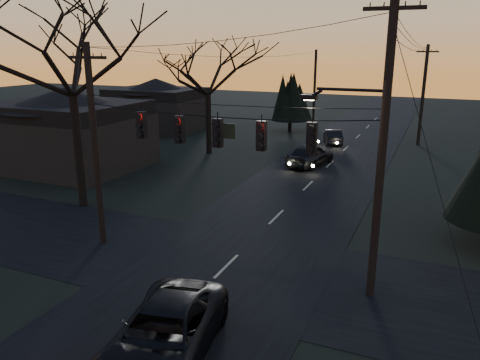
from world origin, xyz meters
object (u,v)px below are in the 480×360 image
at_px(bare_tree_left, 68,48).
at_px(suv_near, 164,334).
at_px(sedan_oncoming_b, 333,137).
at_px(utility_pole_far_r, 418,145).
at_px(sedan_oncoming_a, 310,155).
at_px(utility_pole_left, 103,242).
at_px(utility_pole_far_l, 313,123).
at_px(utility_pole_right, 370,295).

distance_m(bare_tree_left, suv_near, 16.23).
bearing_deg(bare_tree_left, suv_near, -40.18).
relative_size(bare_tree_left, sedan_oncoming_b, 3.04).
xyz_separation_m(utility_pole_far_r, sedan_oncoming_a, (-6.73, -11.03, 0.80)).
xyz_separation_m(utility_pole_left, utility_pole_far_l, (0.00, 36.00, 0.00)).
height_order(suv_near, sedan_oncoming_b, suv_near).
bearing_deg(utility_pole_far_r, suv_near, -97.93).
distance_m(utility_pole_left, sedan_oncoming_b, 25.97).
bearing_deg(bare_tree_left, utility_pole_left, -40.21).
bearing_deg(suv_near, utility_pole_far_r, 71.35).
bearing_deg(sedan_oncoming_a, utility_pole_far_l, -63.43).
distance_m(utility_pole_right, sedan_oncoming_b, 26.51).
bearing_deg(utility_pole_left, utility_pole_far_r, 67.67).
bearing_deg(utility_pole_left, suv_near, -40.16).
distance_m(utility_pole_far_r, bare_tree_left, 30.20).
xyz_separation_m(utility_pole_left, bare_tree_left, (-4.21, 3.56, 8.23)).
xyz_separation_m(utility_pole_far_l, bare_tree_left, (-4.21, -32.44, 8.23)).
bearing_deg(sedan_oncoming_a, sedan_oncoming_b, -75.71).
height_order(utility_pole_left, utility_pole_far_r, same).
bearing_deg(suv_near, utility_pole_left, 129.12).
height_order(utility_pole_left, suv_near, utility_pole_left).
height_order(utility_pole_left, sedan_oncoming_b, utility_pole_left).
distance_m(utility_pole_right, suv_near, 7.46).
bearing_deg(sedan_oncoming_b, utility_pole_left, 60.98).
bearing_deg(sedan_oncoming_a, suv_near, 107.60).
bearing_deg(utility_pole_right, bare_tree_left, 167.24).
bearing_deg(utility_pole_far_l, utility_pole_far_r, -34.82).
distance_m(utility_pole_right, utility_pole_left, 11.50).
relative_size(utility_pole_left, sedan_oncoming_a, 1.80).
distance_m(utility_pole_far_r, suv_near, 34.07).
bearing_deg(utility_pole_far_r, bare_tree_left, -122.72).
bearing_deg(sedan_oncoming_b, utility_pole_far_l, -85.69).
bearing_deg(sedan_oncoming_a, bare_tree_left, 68.69).
bearing_deg(utility_pole_right, utility_pole_far_l, 107.72).
height_order(utility_pole_right, bare_tree_left, bare_tree_left).
relative_size(sedan_oncoming_a, sedan_oncoming_b, 1.22).
bearing_deg(utility_pole_far_r, sedan_oncoming_a, -121.37).
height_order(utility_pole_far_r, suv_near, utility_pole_far_r).
relative_size(suv_near, sedan_oncoming_a, 1.14).
bearing_deg(bare_tree_left, sedan_oncoming_b, 68.41).
relative_size(utility_pole_right, sedan_oncoming_b, 2.58).
xyz_separation_m(utility_pole_left, suv_near, (6.80, -5.74, 0.75)).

